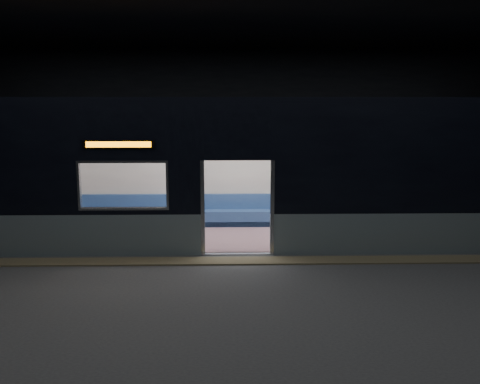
{
  "coord_description": "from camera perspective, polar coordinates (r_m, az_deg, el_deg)",
  "views": [
    {
      "loc": [
        -0.18,
        -9.53,
        3.18
      ],
      "look_at": [
        0.08,
        2.3,
        1.16
      ],
      "focal_mm": 38.0,
      "sensor_mm": 36.0,
      "label": 1
    }
  ],
  "objects": [
    {
      "name": "tactile_strip",
      "position": [
        10.57,
        -0.23,
        -7.74
      ],
      "size": [
        22.8,
        0.5,
        0.03
      ],
      "primitive_type": "cube",
      "color": "#8C7F59",
      "rests_on": "station_floor"
    },
    {
      "name": "station_envelope",
      "position": [
        9.54,
        -0.18,
        12.6
      ],
      "size": [
        24.0,
        14.0,
        5.0
      ],
      "color": "black",
      "rests_on": "station_floor"
    },
    {
      "name": "station_floor",
      "position": [
        10.05,
        -0.17,
        -8.79
      ],
      "size": [
        24.0,
        14.0,
        0.01
      ],
      "primitive_type": "cube",
      "color": "#47494C",
      "rests_on": "ground"
    },
    {
      "name": "passenger",
      "position": [
        14.19,
        19.31,
        -0.35
      ],
      "size": [
        0.44,
        0.76,
        1.48
      ],
      "rotation": [
        0.0,
        0.0,
        0.04
      ],
      "color": "black",
      "rests_on": "metro_car"
    },
    {
      "name": "metro_car",
      "position": [
        12.15,
        -0.41,
        3.38
      ],
      "size": [
        18.0,
        3.04,
        3.35
      ],
      "color": "gray",
      "rests_on": "station_floor"
    },
    {
      "name": "handbag",
      "position": [
        13.98,
        19.68,
        -1.1
      ],
      "size": [
        0.36,
        0.33,
        0.15
      ],
      "primitive_type": "cube",
      "rotation": [
        0.0,
        0.0,
        -0.31
      ],
      "color": "black",
      "rests_on": "passenger"
    },
    {
      "name": "transit_map",
      "position": [
        13.84,
        11.67,
        2.42
      ],
      "size": [
        1.01,
        0.03,
        0.66
      ],
      "primitive_type": "cube",
      "color": "white",
      "rests_on": "metro_car"
    }
  ]
}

